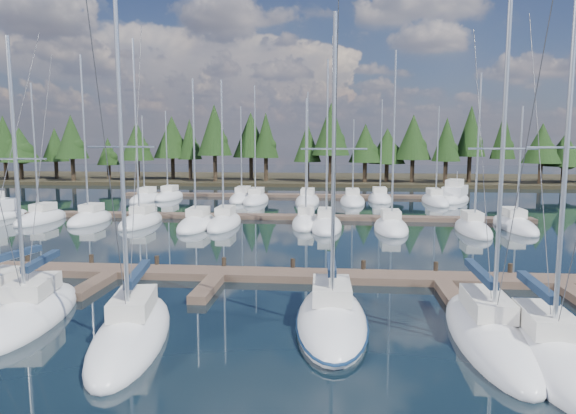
# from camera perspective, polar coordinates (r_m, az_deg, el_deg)

# --- Properties ---
(ground) EXTENTS (260.00, 260.00, 0.00)m
(ground) POSITION_cam_1_polar(r_m,az_deg,el_deg) (40.75, -3.77, -3.39)
(ground) COLOR black
(ground) RESTS_ON ground
(far_shore) EXTENTS (220.00, 30.00, 0.60)m
(far_shore) POSITION_cam_1_polar(r_m,az_deg,el_deg) (100.00, 1.69, 3.14)
(far_shore) COLOR black
(far_shore) RESTS_ON ground
(main_dock) EXTENTS (44.00, 6.13, 0.90)m
(main_dock) POSITION_cam_1_polar(r_m,az_deg,el_deg) (28.60, -7.83, -7.65)
(main_dock) COLOR brown
(main_dock) RESTS_ON ground
(back_docks) EXTENTS (50.00, 21.80, 0.40)m
(back_docks) POSITION_cam_1_polar(r_m,az_deg,el_deg) (59.91, -0.80, 0.25)
(back_docks) COLOR brown
(back_docks) RESTS_ON ground
(front_sailboat_2) EXTENTS (3.97, 8.63, 12.45)m
(front_sailboat_2) POSITION_cam_1_polar(r_m,az_deg,el_deg) (24.84, -26.68, -10.51)
(front_sailboat_2) COLOR silver
(front_sailboat_2) RESTS_ON ground
(front_sailboat_3) EXTENTS (4.12, 9.13, 13.36)m
(front_sailboat_3) POSITION_cam_1_polar(r_m,az_deg,el_deg) (20.97, -16.96, -13.28)
(front_sailboat_3) COLOR silver
(front_sailboat_3) RESTS_ON ground
(front_sailboat_4) EXTENTS (3.25, 9.06, 13.19)m
(front_sailboat_4) POSITION_cam_1_polar(r_m,az_deg,el_deg) (21.78, 4.87, -12.23)
(front_sailboat_4) COLOR silver
(front_sailboat_4) RESTS_ON ground
(front_sailboat_5) EXTENTS (2.78, 9.63, 13.25)m
(front_sailboat_5) POSITION_cam_1_polar(r_m,az_deg,el_deg) (21.49, 21.41, -12.99)
(front_sailboat_5) COLOR silver
(front_sailboat_5) RESTS_ON ground
(front_sailboat_6) EXTENTS (3.03, 8.64, 13.36)m
(front_sailboat_6) POSITION_cam_1_polar(r_m,az_deg,el_deg) (20.50, 26.85, -14.27)
(front_sailboat_6) COLOR silver
(front_sailboat_6) RESTS_ON ground
(back_sailboat_rows) EXTENTS (46.11, 30.59, 17.29)m
(back_sailboat_rows) POSITION_cam_1_polar(r_m,az_deg,el_deg) (55.57, -0.92, -0.24)
(back_sailboat_rows) COLOR silver
(back_sailboat_rows) RESTS_ON ground
(motor_yacht_right) EXTENTS (6.51, 9.58, 4.57)m
(motor_yacht_right) POSITION_cam_1_polar(r_m,az_deg,el_deg) (68.73, 18.04, 1.05)
(motor_yacht_right) COLOR silver
(motor_yacht_right) RESTS_ON ground
(tree_line) EXTENTS (182.66, 12.10, 13.52)m
(tree_line) POSITION_cam_1_polar(r_m,az_deg,el_deg) (90.09, 0.31, 7.36)
(tree_line) COLOR black
(tree_line) RESTS_ON far_shore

